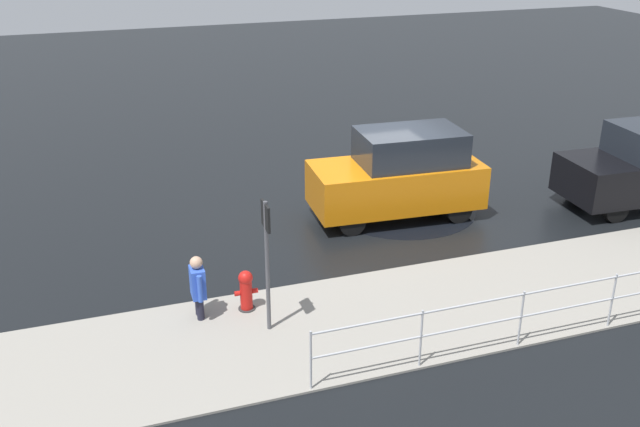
% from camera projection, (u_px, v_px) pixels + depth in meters
% --- Properties ---
extents(ground_plane, '(60.00, 60.00, 0.00)m').
position_uv_depth(ground_plane, '(379.00, 216.00, 16.77)').
color(ground_plane, black).
extents(kerb_strip, '(24.00, 3.20, 0.04)m').
position_uv_depth(kerb_strip, '(469.00, 301.00, 13.12)').
color(kerb_strip, gray).
rests_on(kerb_strip, ground).
extents(moving_hatchback, '(3.99, 1.93, 2.06)m').
position_uv_depth(moving_hatchback, '(400.00, 174.00, 16.38)').
color(moving_hatchback, orange).
rests_on(moving_hatchback, ground).
extents(fire_hydrant, '(0.42, 0.31, 0.80)m').
position_uv_depth(fire_hydrant, '(246.00, 291.00, 12.69)').
color(fire_hydrant, red).
rests_on(fire_hydrant, ground).
extents(pedestrian, '(0.24, 0.57, 1.22)m').
position_uv_depth(pedestrian, '(198.00, 285.00, 12.33)').
color(pedestrian, blue).
rests_on(pedestrian, ground).
extents(metal_railing, '(9.04, 0.04, 1.05)m').
position_uv_depth(metal_railing, '(569.00, 300.00, 11.78)').
color(metal_railing, '#B7BABF').
rests_on(metal_railing, ground).
extents(sign_post, '(0.07, 0.44, 2.40)m').
position_uv_depth(sign_post, '(267.00, 248.00, 11.62)').
color(sign_post, '#4C4C51').
rests_on(sign_post, ground).
extents(puddle_patch, '(3.57, 3.57, 0.01)m').
position_uv_depth(puddle_patch, '(401.00, 208.00, 17.17)').
color(puddle_patch, black).
rests_on(puddle_patch, ground).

